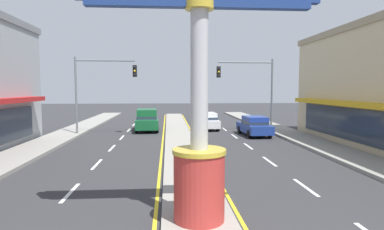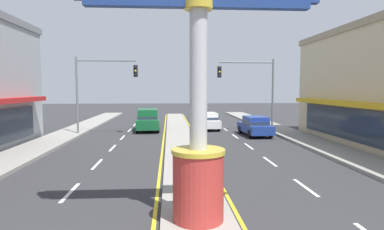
{
  "view_description": "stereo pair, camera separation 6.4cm",
  "coord_description": "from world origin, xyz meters",
  "px_view_note": "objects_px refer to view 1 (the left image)",
  "views": [
    {
      "loc": [
        -0.83,
        -2.5,
        3.71
      ],
      "look_at": [
        0.18,
        11.15,
        2.6
      ],
      "focal_mm": 30.6,
      "sensor_mm": 36.0,
      "label": 1
    },
    {
      "loc": [
        -0.77,
        -2.5,
        3.71
      ],
      "look_at": [
        0.18,
        11.15,
        2.6
      ],
      "focal_mm": 30.6,
      "sensor_mm": 36.0,
      "label": 2
    }
  ],
  "objects_px": {
    "traffic_light_left_side": "(99,82)",
    "sedan_near_left_lane": "(206,121)",
    "district_sign": "(199,98)",
    "traffic_light_right_side": "(252,82)",
    "suv_far_right_lane": "(147,120)",
    "sedan_near_right_lane": "(254,126)"
  },
  "relations": [
    {
      "from": "district_sign",
      "to": "traffic_light_left_side",
      "type": "relative_size",
      "value": 1.16
    },
    {
      "from": "sedan_near_right_lane",
      "to": "suv_far_right_lane",
      "type": "relative_size",
      "value": 0.93
    },
    {
      "from": "district_sign",
      "to": "sedan_near_right_lane",
      "type": "relative_size",
      "value": 1.65
    },
    {
      "from": "traffic_light_right_side",
      "to": "traffic_light_left_side",
      "type": "bearing_deg",
      "value": -175.56
    },
    {
      "from": "traffic_light_right_side",
      "to": "suv_far_right_lane",
      "type": "distance_m",
      "value": 9.66
    },
    {
      "from": "sedan_near_left_lane",
      "to": "district_sign",
      "type": "bearing_deg",
      "value": -97.33
    },
    {
      "from": "sedan_near_left_lane",
      "to": "traffic_light_left_side",
      "type": "bearing_deg",
      "value": -160.6
    },
    {
      "from": "suv_far_right_lane",
      "to": "sedan_near_left_lane",
      "type": "relative_size",
      "value": 1.07
    },
    {
      "from": "sedan_near_right_lane",
      "to": "district_sign",
      "type": "bearing_deg",
      "value": -109.81
    },
    {
      "from": "traffic_light_left_side",
      "to": "sedan_near_left_lane",
      "type": "bearing_deg",
      "value": 19.4
    },
    {
      "from": "traffic_light_right_side",
      "to": "district_sign",
      "type": "bearing_deg",
      "value": -108.54
    },
    {
      "from": "suv_far_right_lane",
      "to": "sedan_near_left_lane",
      "type": "distance_m",
      "value": 5.4
    },
    {
      "from": "district_sign",
      "to": "suv_far_right_lane",
      "type": "xyz_separation_m",
      "value": [
        -2.68,
        20.27,
        -2.48
      ]
    },
    {
      "from": "traffic_light_left_side",
      "to": "sedan_near_right_lane",
      "type": "bearing_deg",
      "value": -5.13
    },
    {
      "from": "traffic_light_left_side",
      "to": "traffic_light_right_side",
      "type": "bearing_deg",
      "value": 4.44
    },
    {
      "from": "traffic_light_left_side",
      "to": "traffic_light_right_side",
      "type": "xyz_separation_m",
      "value": [
        12.53,
        0.97,
        0.0
      ]
    },
    {
      "from": "district_sign",
      "to": "sedan_near_left_lane",
      "type": "relative_size",
      "value": 1.64
    },
    {
      "from": "sedan_near_right_lane",
      "to": "sedan_near_left_lane",
      "type": "relative_size",
      "value": 1.0
    },
    {
      "from": "district_sign",
      "to": "suv_far_right_lane",
      "type": "bearing_deg",
      "value": 97.54
    },
    {
      "from": "sedan_near_right_lane",
      "to": "sedan_near_left_lane",
      "type": "height_order",
      "value": "same"
    },
    {
      "from": "traffic_light_left_side",
      "to": "sedan_near_right_lane",
      "type": "relative_size",
      "value": 1.41
    },
    {
      "from": "district_sign",
      "to": "traffic_light_left_side",
      "type": "bearing_deg",
      "value": 109.49
    }
  ]
}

